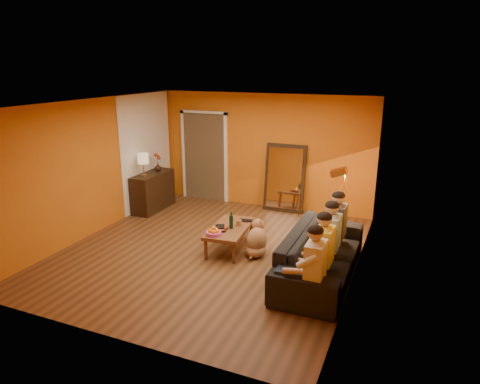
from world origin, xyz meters
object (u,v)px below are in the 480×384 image
at_px(person_mid_left, 324,252).
at_px(tumbler, 239,223).
at_px(sideboard, 153,191).
at_px(person_far_right, 338,227).
at_px(coffee_table, 230,238).
at_px(person_mid_right, 331,238).
at_px(table_lamp, 143,165).
at_px(dog, 257,238).
at_px(floor_lamp, 343,208).
at_px(sofa, 321,254).
at_px(wine_bottle, 231,220).
at_px(laptop, 246,221).
at_px(mirror_frame, 285,178).
at_px(person_far_left, 315,268).
at_px(vase, 158,167).

height_order(person_mid_left, tumbler, person_mid_left).
relative_size(sideboard, person_far_right, 0.97).
relative_size(coffee_table, person_mid_right, 1.00).
height_order(table_lamp, dog, table_lamp).
bearing_deg(dog, person_mid_left, -41.68).
bearing_deg(person_mid_right, coffee_table, 171.29).
relative_size(floor_lamp, dog, 2.22).
relative_size(sofa, person_far_right, 2.05).
xyz_separation_m(person_mid_right, wine_bottle, (-1.81, 0.23, -0.03)).
xyz_separation_m(person_mid_right, person_far_right, (0.00, 0.55, 0.00)).
height_order(person_mid_right, wine_bottle, person_mid_right).
height_order(sofa, tumbler, sofa).
distance_m(dog, wine_bottle, 0.55).
xyz_separation_m(sideboard, table_lamp, (0.00, -0.30, 0.68)).
height_order(sideboard, laptop, sideboard).
xyz_separation_m(mirror_frame, laptop, (-0.10, -2.07, -0.33)).
height_order(mirror_frame, person_far_right, mirror_frame).
bearing_deg(mirror_frame, person_far_left, -67.45).
height_order(dog, person_mid_right, person_mid_right).
height_order(sideboard, person_mid_right, person_mid_right).
height_order(sofa, laptop, sofa).
height_order(person_far_left, tumbler, person_far_left).
xyz_separation_m(person_far_right, wine_bottle, (-1.81, -0.32, -0.03)).
distance_m(mirror_frame, table_lamp, 3.13).
height_order(coffee_table, tumbler, tumbler).
bearing_deg(coffee_table, person_far_left, -42.07).
bearing_deg(sideboard, person_far_right, -13.81).
xyz_separation_m(person_far_left, laptop, (-1.68, 1.73, -0.18)).
bearing_deg(table_lamp, tumbler, -19.25).
xyz_separation_m(person_mid_left, person_mid_right, (0.00, 0.55, 0.00)).
xyz_separation_m(wine_bottle, laptop, (0.13, 0.40, -0.14)).
height_order(sofa, person_mid_right, person_mid_right).
height_order(sofa, floor_lamp, floor_lamp).
distance_m(mirror_frame, wine_bottle, 2.49).
relative_size(coffee_table, wine_bottle, 3.94).
xyz_separation_m(sofa, wine_bottle, (-1.68, 0.33, 0.21)).
xyz_separation_m(dog, wine_bottle, (-0.49, 0.02, 0.25)).
bearing_deg(vase, tumbler, -29.17).
distance_m(sideboard, table_lamp, 0.74).
distance_m(coffee_table, tumbler, 0.31).
bearing_deg(floor_lamp, vase, 171.54).
distance_m(tumbler, laptop, 0.24).
relative_size(floor_lamp, wine_bottle, 4.65).
relative_size(person_mid_right, laptop, 4.19).
relative_size(sofa, wine_bottle, 8.07).
bearing_deg(sideboard, mirror_frame, 21.16).
relative_size(sideboard, wine_bottle, 3.81).
relative_size(table_lamp, laptop, 1.75).
bearing_deg(tumbler, coffee_table, -135.00).
bearing_deg(coffee_table, vase, 142.33).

